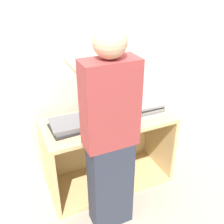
{
  "coord_description": "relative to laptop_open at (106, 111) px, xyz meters",
  "views": [
    {
      "loc": [
        -0.85,
        -1.66,
        1.99
      ],
      "look_at": [
        0.0,
        0.2,
        0.88
      ],
      "focal_mm": 42.0,
      "sensor_mm": 36.0,
      "label": 1
    }
  ],
  "objects": [
    {
      "name": "ground_plane",
      "position": [
        0.0,
        -0.33,
        -0.81
      ],
      "size": [
        12.0,
        12.0,
        0.0
      ],
      "primitive_type": "plane",
      "color": "#9E9384"
    },
    {
      "name": "wall_back",
      "position": [
        0.0,
        0.33,
        0.39
      ],
      "size": [
        8.0,
        0.05,
        2.4
      ],
      "color": "beige",
      "rests_on": "ground_plane"
    },
    {
      "name": "cart",
      "position": [
        0.0,
        0.02,
        -0.44
      ],
      "size": [
        1.24,
        0.56,
        0.76
      ],
      "color": "tan",
      "rests_on": "ground_plane"
    },
    {
      "name": "laptop_open",
      "position": [
        0.0,
        0.0,
        0.0
      ],
      "size": [
        0.34,
        0.32,
        0.29
      ],
      "color": "#333338",
      "rests_on": "cart"
    },
    {
      "name": "laptop_stack_left",
      "position": [
        -0.36,
        -0.05,
        -0.03
      ],
      "size": [
        0.36,
        0.3,
        0.06
      ],
      "color": "#232326",
      "rests_on": "cart"
    },
    {
      "name": "laptop_stack_right",
      "position": [
        0.37,
        -0.05,
        -0.0
      ],
      "size": [
        0.36,
        0.29,
        0.11
      ],
      "color": "#B7B7BC",
      "rests_on": "cart"
    },
    {
      "name": "person",
      "position": [
        -0.18,
        -0.5,
        0.05
      ],
      "size": [
        0.4,
        0.53,
        1.71
      ],
      "color": "#2D3342",
      "rests_on": "ground_plane"
    }
  ]
}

